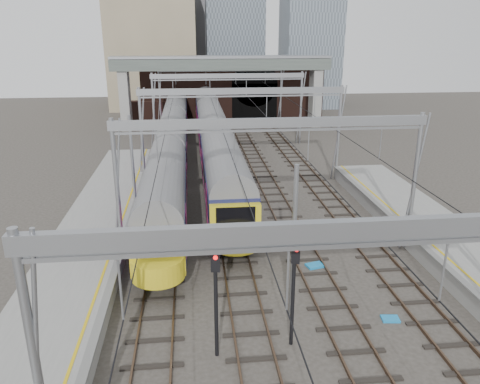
{
  "coord_description": "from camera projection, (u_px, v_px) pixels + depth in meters",
  "views": [
    {
      "loc": [
        -4.23,
        -15.91,
        12.06
      ],
      "look_at": [
        -1.24,
        12.19,
        2.4
      ],
      "focal_mm": 35.0,
      "sensor_mm": 36.0,
      "label": 1
    }
  ],
  "objects": [
    {
      "name": "signal_near_left",
      "position": [
        216.0,
        290.0,
        17.42
      ],
      "size": [
        0.35,
        0.46,
        4.65
      ],
      "rotation": [
        0.0,
        0.0,
        -0.14
      ],
      "color": "black",
      "rests_on": "ground"
    },
    {
      "name": "train_main",
      "position": [
        209.0,
        116.0,
        56.21
      ],
      "size": [
        2.87,
        66.23,
        4.91
      ],
      "color": "black",
      "rests_on": "ground"
    },
    {
      "name": "platform_left",
      "position": [
        60.0,
        310.0,
        20.45
      ],
      "size": [
        4.32,
        55.0,
        1.12
      ],
      "color": "gray",
      "rests_on": "ground"
    },
    {
      "name": "retaining_wall",
      "position": [
        229.0,
        89.0,
        66.9
      ],
      "size": [
        28.0,
        2.75,
        9.0
      ],
      "color": "black",
      "rests_on": "ground"
    },
    {
      "name": "city_skyline",
      "position": [
        227.0,
        2.0,
        80.36
      ],
      "size": [
        37.5,
        27.5,
        60.0
      ],
      "color": "tan",
      "rests_on": "ground"
    },
    {
      "name": "ground",
      "position": [
        301.0,
        341.0,
        19.29
      ],
      "size": [
        160.0,
        160.0,
        0.0
      ],
      "primitive_type": "plane",
      "color": "#38332D",
      "rests_on": "ground"
    },
    {
      "name": "overhead_line",
      "position": [
        243.0,
        105.0,
        37.39
      ],
      "size": [
        16.8,
        80.0,
        8.0
      ],
      "color": "gray",
      "rests_on": "ground"
    },
    {
      "name": "equip_cover_b",
      "position": [
        315.0,
        265.0,
        25.41
      ],
      "size": [
        1.05,
        0.86,
        0.11
      ],
      "primitive_type": "cube",
      "rotation": [
        0.0,
        0.0,
        0.25
      ],
      "color": "#1A81C4",
      "rests_on": "ground"
    },
    {
      "name": "overbridge",
      "position": [
        222.0,
        72.0,
        60.23
      ],
      "size": [
        28.0,
        3.0,
        9.25
      ],
      "color": "gray",
      "rests_on": "ground"
    },
    {
      "name": "equip_cover_c",
      "position": [
        390.0,
        319.0,
        20.69
      ],
      "size": [
        0.83,
        0.63,
        0.09
      ],
      "primitive_type": "cube",
      "rotation": [
        0.0,
        0.0,
        -0.12
      ],
      "color": "#1A81C4",
      "rests_on": "ground"
    },
    {
      "name": "tracks",
      "position": [
        253.0,
        210.0,
        33.4
      ],
      "size": [
        14.4,
        80.0,
        0.22
      ],
      "color": "#4C3828",
      "rests_on": "ground"
    },
    {
      "name": "train_second",
      "position": [
        172.0,
        141.0,
        43.9
      ],
      "size": [
        2.71,
        46.96,
        4.69
      ],
      "color": "black",
      "rests_on": "ground"
    },
    {
      "name": "signal_near_centre",
      "position": [
        294.0,
        281.0,
        18.09
      ],
      "size": [
        0.37,
        0.46,
        4.62
      ],
      "rotation": [
        0.0,
        0.0,
        -0.3
      ],
      "color": "black",
      "rests_on": "ground"
    }
  ]
}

